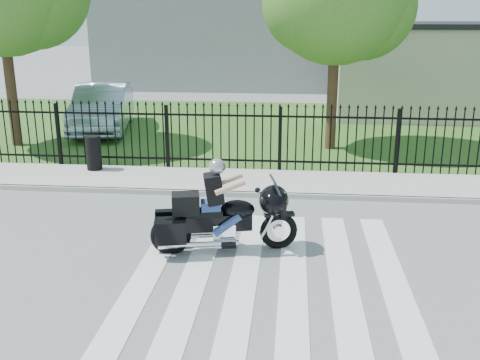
{
  "coord_description": "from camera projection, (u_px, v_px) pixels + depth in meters",
  "views": [
    {
      "loc": [
        0.33,
        -8.37,
        4.17
      ],
      "look_at": [
        -0.67,
        2.05,
        1.0
      ],
      "focal_mm": 42.0,
      "sensor_mm": 36.0,
      "label": 1
    }
  ],
  "objects": [
    {
      "name": "building_low",
      "position": [
        455.0,
        71.0,
        23.31
      ],
      "size": [
        10.0,
        6.0,
        3.5
      ],
      "primitive_type": "cube",
      "color": "#BFB59F",
      "rests_on": "ground"
    },
    {
      "name": "ground",
      "position": [
        269.0,
        275.0,
        9.21
      ],
      "size": [
        120.0,
        120.0,
        0.0
      ],
      "primitive_type": "plane",
      "color": "slate",
      "rests_on": "ground"
    },
    {
      "name": "motorcycle_rider",
      "position": [
        221.0,
        213.0,
        9.97
      ],
      "size": [
        2.63,
        1.22,
        1.76
      ],
      "rotation": [
        0.0,
        0.0,
        0.21
      ],
      "color": "black",
      "rests_on": "ground"
    },
    {
      "name": "sidewalk",
      "position": [
        278.0,
        183.0,
        13.96
      ],
      "size": [
        40.0,
        2.0,
        0.12
      ],
      "primitive_type": "cube",
      "color": "#ADAAA3",
      "rests_on": "ground"
    },
    {
      "name": "litter_bin",
      "position": [
        94.0,
        153.0,
        14.79
      ],
      "size": [
        0.5,
        0.5,
        0.9
      ],
      "primitive_type": "cylinder",
      "rotation": [
        0.0,
        0.0,
        0.29
      ],
      "color": "black",
      "rests_on": "sidewalk"
    },
    {
      "name": "parked_car",
      "position": [
        102.0,
        107.0,
        20.02
      ],
      "size": [
        2.66,
        5.27,
        1.66
      ],
      "primitive_type": "imported",
      "rotation": [
        0.0,
        0.0,
        0.19
      ],
      "color": "#9AADC2",
      "rests_on": "grass_strip"
    },
    {
      "name": "iron_fence",
      "position": [
        280.0,
        141.0,
        14.67
      ],
      "size": [
        26.0,
        0.04,
        1.8
      ],
      "color": "black",
      "rests_on": "ground"
    },
    {
      "name": "crosswalk",
      "position": [
        269.0,
        275.0,
        9.21
      ],
      "size": [
        5.0,
        5.5,
        0.01
      ],
      "primitive_type": null,
      "color": "silver",
      "rests_on": "ground"
    },
    {
      "name": "building_low_roof",
      "position": [
        461.0,
        25.0,
        22.77
      ],
      "size": [
        10.2,
        6.2,
        0.2
      ],
      "primitive_type": "cube",
      "color": "black",
      "rests_on": "building_low"
    },
    {
      "name": "curb",
      "position": [
        277.0,
        195.0,
        13.01
      ],
      "size": [
        40.0,
        0.12,
        0.12
      ],
      "primitive_type": "cube",
      "color": "#ADAAA3",
      "rests_on": "ground"
    },
    {
      "name": "grass_strip",
      "position": [
        284.0,
        128.0,
        20.64
      ],
      "size": [
        40.0,
        12.0,
        0.02
      ],
      "primitive_type": "cube",
      "color": "#2B5A1E",
      "rests_on": "ground"
    }
  ]
}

